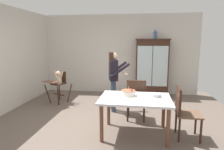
{
  "coord_description": "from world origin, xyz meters",
  "views": [
    {
      "loc": [
        0.75,
        -4.27,
        1.81
      ],
      "look_at": [
        0.03,
        0.7,
        0.95
      ],
      "focal_mm": 32.0,
      "sensor_mm": 36.0,
      "label": 1
    }
  ],
  "objects_px": {
    "china_cabinet": "(152,67)",
    "adult_person": "(114,74)",
    "serving_bowl": "(156,95)",
    "dining_chair_right_end": "(183,109)",
    "dining_table": "(135,103)",
    "ceramic_vase": "(155,35)",
    "high_chair_with_toddler": "(58,81)",
    "birthday_cake": "(128,93)",
    "dining_chair_far_side": "(136,97)"
  },
  "relations": [
    {
      "from": "high_chair_with_toddler",
      "to": "birthday_cake",
      "type": "bearing_deg",
      "value": -11.59
    },
    {
      "from": "high_chair_with_toddler",
      "to": "dining_chair_right_end",
      "type": "bearing_deg",
      "value": -3.7
    },
    {
      "from": "ceramic_vase",
      "to": "high_chair_with_toddler",
      "type": "relative_size",
      "value": 0.28
    },
    {
      "from": "birthday_cake",
      "to": "dining_chair_right_end",
      "type": "distance_m",
      "value": 1.07
    },
    {
      "from": "high_chair_with_toddler",
      "to": "dining_chair_right_end",
      "type": "xyz_separation_m",
      "value": [
        3.17,
        -1.73,
        -0.1
      ]
    },
    {
      "from": "adult_person",
      "to": "dining_chair_far_side",
      "type": "height_order",
      "value": "adult_person"
    },
    {
      "from": "high_chair_with_toddler",
      "to": "serving_bowl",
      "type": "xyz_separation_m",
      "value": [
        2.68,
        -1.59,
        0.11
      ]
    },
    {
      "from": "high_chair_with_toddler",
      "to": "adult_person",
      "type": "height_order",
      "value": "adult_person"
    },
    {
      "from": "birthday_cake",
      "to": "serving_bowl",
      "type": "height_order",
      "value": "birthday_cake"
    },
    {
      "from": "birthday_cake",
      "to": "dining_chair_far_side",
      "type": "bearing_deg",
      "value": 75.2
    },
    {
      "from": "ceramic_vase",
      "to": "serving_bowl",
      "type": "distance_m",
      "value": 3.07
    },
    {
      "from": "dining_table",
      "to": "china_cabinet",
      "type": "bearing_deg",
      "value": 81.14
    },
    {
      "from": "birthday_cake",
      "to": "serving_bowl",
      "type": "relative_size",
      "value": 1.56
    },
    {
      "from": "china_cabinet",
      "to": "birthday_cake",
      "type": "relative_size",
      "value": 6.71
    },
    {
      "from": "serving_bowl",
      "to": "dining_chair_right_end",
      "type": "xyz_separation_m",
      "value": [
        0.49,
        -0.14,
        -0.21
      ]
    },
    {
      "from": "adult_person",
      "to": "dining_chair_right_end",
      "type": "bearing_deg",
      "value": -145.84
    },
    {
      "from": "china_cabinet",
      "to": "ceramic_vase",
      "type": "height_order",
      "value": "ceramic_vase"
    },
    {
      "from": "china_cabinet",
      "to": "ceramic_vase",
      "type": "xyz_separation_m",
      "value": [
        0.06,
        0.0,
        1.05
      ]
    },
    {
      "from": "birthday_cake",
      "to": "serving_bowl",
      "type": "bearing_deg",
      "value": -0.53
    },
    {
      "from": "dining_chair_far_side",
      "to": "adult_person",
      "type": "bearing_deg",
      "value": -44.52
    },
    {
      "from": "dining_chair_far_side",
      "to": "dining_chair_right_end",
      "type": "xyz_separation_m",
      "value": [
        0.88,
        -0.7,
        0.0
      ]
    },
    {
      "from": "china_cabinet",
      "to": "dining_chair_right_end",
      "type": "distance_m",
      "value": 3.0
    },
    {
      "from": "birthday_cake",
      "to": "dining_table",
      "type": "bearing_deg",
      "value": -45.08
    },
    {
      "from": "dining_table",
      "to": "dining_chair_right_end",
      "type": "relative_size",
      "value": 1.4
    },
    {
      "from": "ceramic_vase",
      "to": "dining_chair_right_end",
      "type": "bearing_deg",
      "value": -82.82
    },
    {
      "from": "dining_table",
      "to": "serving_bowl",
      "type": "bearing_deg",
      "value": 18.53
    },
    {
      "from": "high_chair_with_toddler",
      "to": "dining_chair_far_side",
      "type": "distance_m",
      "value": 2.51
    },
    {
      "from": "adult_person",
      "to": "serving_bowl",
      "type": "bearing_deg",
      "value": -153.85
    },
    {
      "from": "serving_bowl",
      "to": "dining_chair_right_end",
      "type": "distance_m",
      "value": 0.55
    },
    {
      "from": "high_chair_with_toddler",
      "to": "ceramic_vase",
      "type": "bearing_deg",
      "value": 48.47
    },
    {
      "from": "adult_person",
      "to": "dining_chair_far_side",
      "type": "bearing_deg",
      "value": -149.15
    },
    {
      "from": "dining_table",
      "to": "dining_chair_right_end",
      "type": "xyz_separation_m",
      "value": [
        0.89,
        -0.01,
        -0.09
      ]
    },
    {
      "from": "dining_chair_right_end",
      "to": "serving_bowl",
      "type": "bearing_deg",
      "value": 74.24
    },
    {
      "from": "adult_person",
      "to": "serving_bowl",
      "type": "relative_size",
      "value": 8.5
    },
    {
      "from": "china_cabinet",
      "to": "adult_person",
      "type": "relative_size",
      "value": 1.23
    },
    {
      "from": "dining_table",
      "to": "high_chair_with_toddler",
      "type": "bearing_deg",
      "value": 142.84
    },
    {
      "from": "serving_bowl",
      "to": "ceramic_vase",
      "type": "bearing_deg",
      "value": 87.67
    },
    {
      "from": "dining_table",
      "to": "dining_chair_far_side",
      "type": "bearing_deg",
      "value": 89.48
    },
    {
      "from": "ceramic_vase",
      "to": "serving_bowl",
      "type": "relative_size",
      "value": 1.5
    },
    {
      "from": "birthday_cake",
      "to": "dining_chair_right_end",
      "type": "xyz_separation_m",
      "value": [
        1.03,
        -0.15,
        -0.24
      ]
    },
    {
      "from": "dining_chair_right_end",
      "to": "ceramic_vase",
      "type": "bearing_deg",
      "value": 7.67
    },
    {
      "from": "china_cabinet",
      "to": "adult_person",
      "type": "distance_m",
      "value": 1.97
    },
    {
      "from": "china_cabinet",
      "to": "adult_person",
      "type": "bearing_deg",
      "value": -122.23
    },
    {
      "from": "serving_bowl",
      "to": "adult_person",
      "type": "bearing_deg",
      "value": 131.11
    },
    {
      "from": "ceramic_vase",
      "to": "high_chair_with_toddler",
      "type": "xyz_separation_m",
      "value": [
        -2.8,
        -1.21,
        -1.34
      ]
    },
    {
      "from": "adult_person",
      "to": "dining_chair_right_end",
      "type": "relative_size",
      "value": 1.59
    },
    {
      "from": "dining_table",
      "to": "birthday_cake",
      "type": "xyz_separation_m",
      "value": [
        -0.14,
        0.14,
        0.15
      ]
    },
    {
      "from": "adult_person",
      "to": "birthday_cake",
      "type": "relative_size",
      "value": 5.47
    },
    {
      "from": "china_cabinet",
      "to": "dining_table",
      "type": "xyz_separation_m",
      "value": [
        -0.46,
        -2.94,
        -0.3
      ]
    },
    {
      "from": "china_cabinet",
      "to": "ceramic_vase",
      "type": "bearing_deg",
      "value": 3.57
    }
  ]
}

